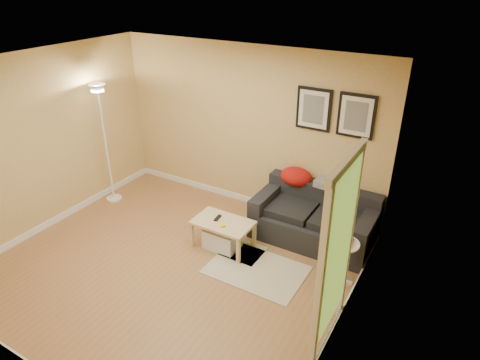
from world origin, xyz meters
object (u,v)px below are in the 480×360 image
at_px(coffee_table, 223,234).
at_px(storage_bin, 222,238).
at_px(book_stack, 345,240).
at_px(floor_lamp, 106,148).
at_px(side_table, 342,262).
at_px(sofa, 314,217).

distance_m(coffee_table, storage_bin, 0.06).
height_order(storage_bin, book_stack, book_stack).
bearing_deg(floor_lamp, coffee_table, -5.02).
bearing_deg(side_table, sofa, 133.25).
distance_m(side_table, book_stack, 0.32).
relative_size(sofa, coffee_table, 2.06).
relative_size(coffee_table, side_table, 1.44).
relative_size(coffee_table, storage_bin, 1.67).
xyz_separation_m(sofa, side_table, (0.64, -0.68, -0.09)).
distance_m(side_table, floor_lamp, 4.07).
height_order(sofa, book_stack, sofa).
xyz_separation_m(storage_bin, floor_lamp, (-2.36, 0.23, 0.79)).
xyz_separation_m(book_stack, floor_lamp, (-4.02, 0.06, 0.33)).
bearing_deg(side_table, coffee_table, -175.33).
relative_size(storage_bin, book_stack, 2.19).
bearing_deg(coffee_table, sofa, 25.15).
distance_m(sofa, book_stack, 0.95).
height_order(sofa, floor_lamp, floor_lamp).
bearing_deg(sofa, book_stack, -46.46).
xyz_separation_m(coffee_table, book_stack, (1.66, 0.15, 0.40)).
height_order(side_table, book_stack, book_stack).
distance_m(sofa, coffee_table, 1.32).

